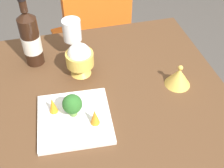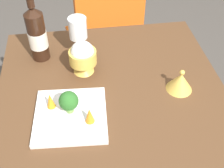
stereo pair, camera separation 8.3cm
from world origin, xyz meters
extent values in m
cube|color=brown|center=(0.00, 0.00, 0.74)|extent=(0.88, 0.88, 0.04)
cylinder|color=brown|center=(-0.38, -0.38, 0.36)|extent=(0.05, 0.05, 0.72)
cylinder|color=brown|center=(0.38, -0.38, 0.36)|extent=(0.05, 0.05, 0.72)
cube|color=orange|center=(-0.05, -0.81, 0.44)|extent=(0.47, 0.47, 0.02)
cube|color=orange|center=(-0.08, -0.64, 0.65)|extent=(0.40, 0.12, 0.40)
cylinder|color=black|center=(0.15, -0.95, 0.21)|extent=(0.03, 0.03, 0.43)
cylinder|color=black|center=(-0.18, -1.01, 0.21)|extent=(0.03, 0.03, 0.43)
cylinder|color=black|center=(0.09, -0.61, 0.21)|extent=(0.03, 0.03, 0.43)
cylinder|color=black|center=(-0.25, -0.68, 0.21)|extent=(0.03, 0.03, 0.43)
cylinder|color=black|center=(0.27, -0.24, 0.86)|extent=(0.07, 0.08, 0.21)
cone|color=black|center=(0.27, -0.24, 0.98)|extent=(0.07, 0.08, 0.03)
cylinder|color=silver|center=(0.27, -0.24, 0.85)|extent=(0.08, 0.08, 0.07)
cylinder|color=white|center=(0.11, -0.24, 0.76)|extent=(0.07, 0.07, 0.00)
cylinder|color=white|center=(0.11, -0.24, 0.80)|extent=(0.01, 0.01, 0.08)
cylinder|color=white|center=(0.11, -0.24, 0.89)|extent=(0.08, 0.08, 0.09)
cone|color=gold|center=(0.10, -0.13, 0.78)|extent=(0.08, 0.08, 0.04)
cylinder|color=gold|center=(0.10, -0.13, 0.83)|extent=(0.11, 0.11, 0.05)
sphere|color=white|center=(0.10, -0.13, 0.85)|extent=(0.09, 0.09, 0.09)
cone|color=gold|center=(-0.26, 0.03, 0.80)|extent=(0.10, 0.10, 0.07)
sphere|color=gold|center=(-0.26, 0.03, 0.84)|extent=(0.02, 0.02, 0.02)
cube|color=white|center=(0.16, 0.12, 0.77)|extent=(0.27, 0.27, 0.02)
cylinder|color=#729E4C|center=(0.16, 0.10, 0.79)|extent=(0.03, 0.03, 0.03)
sphere|color=#2D6B28|center=(0.16, 0.10, 0.83)|extent=(0.07, 0.07, 0.07)
cone|color=orange|center=(0.10, 0.16, 0.80)|extent=(0.03, 0.03, 0.06)
cone|color=orange|center=(0.23, 0.07, 0.81)|extent=(0.03, 0.03, 0.06)
camera|label=1|loc=(0.19, 0.78, 1.55)|focal=46.82mm
camera|label=2|loc=(0.11, 0.79, 1.55)|focal=46.82mm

